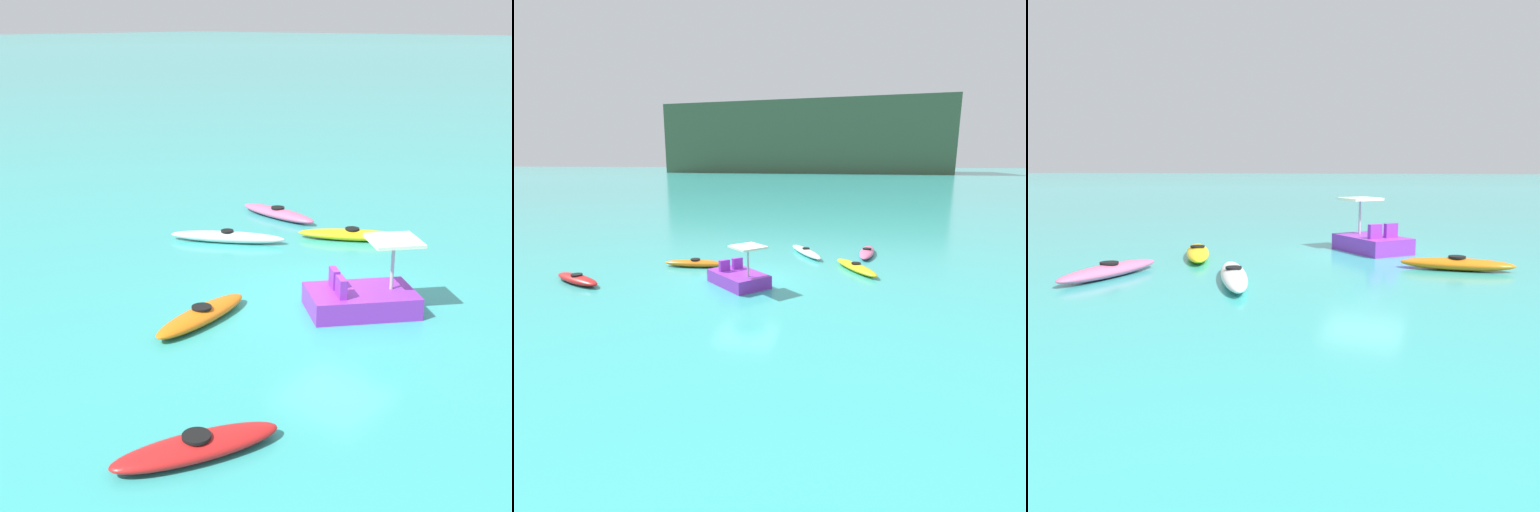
{
  "view_description": "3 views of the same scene",
  "coord_description": "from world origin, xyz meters",
  "views": [
    {
      "loc": [
        -12.87,
        -8.43,
        6.27
      ],
      "look_at": [
        0.69,
        3.03,
        0.31
      ],
      "focal_mm": 49.46,
      "sensor_mm": 36.0,
      "label": 1
    },
    {
      "loc": [
        4.4,
        -15.6,
        4.76
      ],
      "look_at": [
        0.38,
        3.08,
        0.33
      ],
      "focal_mm": 28.75,
      "sensor_mm": 36.0,
      "label": 2
    },
    {
      "loc": [
        -3.76,
        16.04,
        2.59
      ],
      "look_at": [
        1.3,
        3.39,
        0.39
      ],
      "focal_mm": 37.77,
      "sensor_mm": 36.0,
      "label": 3
    }
  ],
  "objects": [
    {
      "name": "pedal_boat_purple",
      "position": [
        -0.06,
        -0.73,
        0.34
      ],
      "size": [
        2.79,
        2.71,
        1.68
      ],
      "color": "purple",
      "rests_on": "ground_plane"
    },
    {
      "name": "ground_plane",
      "position": [
        0.0,
        0.0,
        0.0
      ],
      "size": [
        600.0,
        600.0,
        0.0
      ],
      "primitive_type": "plane",
      "color": "#38ADA8"
    },
    {
      "name": "kayak_pink",
      "position": [
        4.96,
        5.68,
        0.16
      ],
      "size": [
        0.99,
        3.19,
        0.37
      ],
      "color": "pink",
      "rests_on": "ground_plane"
    },
    {
      "name": "kayak_orange",
      "position": [
        -2.82,
        1.61,
        0.16
      ],
      "size": [
        2.93,
        0.96,
        0.37
      ],
      "color": "orange",
      "rests_on": "ground_plane"
    },
    {
      "name": "kayak_yellow",
      "position": [
        4.43,
        2.42,
        0.16
      ],
      "size": [
        2.23,
        3.09,
        0.37
      ],
      "color": "yellow",
      "rests_on": "ground_plane"
    },
    {
      "name": "kayak_white",
      "position": [
        1.86,
        5.13,
        0.16
      ],
      "size": [
        2.26,
        3.26,
        0.37
      ],
      "color": "white",
      "rests_on": "ground_plane"
    }
  ]
}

